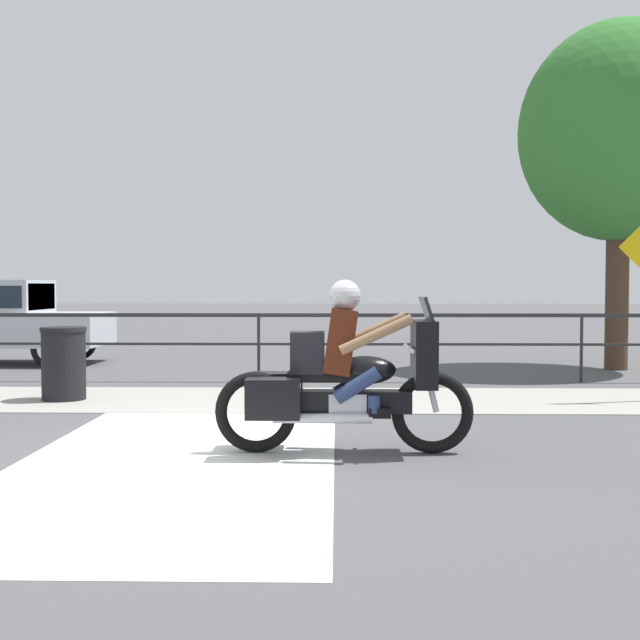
% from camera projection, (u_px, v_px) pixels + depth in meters
% --- Properties ---
extents(ground_plane, '(120.00, 120.00, 0.00)m').
position_uv_depth(ground_plane, '(201.00, 453.00, 7.34)').
color(ground_plane, '#4C4C4F').
extents(sidewalk_band, '(44.00, 2.40, 0.01)m').
position_uv_depth(sidewalk_band, '(244.00, 399.00, 10.73)').
color(sidewalk_band, '#99968E').
rests_on(sidewalk_band, ground).
extents(crosswalk_band, '(2.74, 6.00, 0.01)m').
position_uv_depth(crosswalk_band, '(181.00, 457.00, 7.14)').
color(crosswalk_band, silver).
rests_on(crosswalk_band, ground).
extents(fence_railing, '(36.00, 0.05, 1.09)m').
position_uv_depth(fence_railing, '(259.00, 328.00, 12.71)').
color(fence_railing, '#232326').
rests_on(fence_railing, ground).
extents(motorcycle, '(2.36, 0.76, 1.58)m').
position_uv_depth(motorcycle, '(343.00, 378.00, 7.29)').
color(motorcycle, black).
rests_on(motorcycle, ground).
extents(trash_bin, '(0.60, 0.60, 0.98)m').
position_uv_depth(trash_bin, '(64.00, 364.00, 10.66)').
color(trash_bin, black).
rests_on(trash_bin, ground).
extents(tree_behind_sign, '(3.58, 3.58, 6.27)m').
position_uv_depth(tree_behind_sign, '(620.00, 133.00, 14.40)').
color(tree_behind_sign, '#473323').
rests_on(tree_behind_sign, ground).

